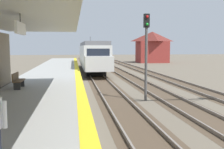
{
  "coord_description": "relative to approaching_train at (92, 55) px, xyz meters",
  "views": [
    {
      "loc": [
        -0.62,
        -0.14,
        3.26
      ],
      "look_at": [
        0.98,
        10.81,
        2.1
      ],
      "focal_mm": 42.38,
      "sensor_mm": 36.0,
      "label": 1
    }
  ],
  "objects": [
    {
      "name": "platform_bench",
      "position": [
        -5.7,
        -19.81,
        -0.8
      ],
      "size": [
        0.45,
        1.6,
        0.88
      ],
      "color": "brown",
      "rests_on": "station_platform"
    },
    {
      "name": "distant_trackside_house",
      "position": [
        13.78,
        18.08,
        1.16
      ],
      "size": [
        6.6,
        5.28,
        6.4
      ],
      "color": "maroon",
      "rests_on": "ground"
    },
    {
      "name": "track_pair_middle",
      "position": [
        3.4,
        -15.27,
        -2.13
      ],
      "size": [
        2.34,
        120.0,
        0.16
      ],
      "color": "#4C3D2D",
      "rests_on": "ground"
    },
    {
      "name": "station_platform",
      "position": [
        -4.4,
        -19.27,
        -1.73
      ],
      "size": [
        5.0,
        80.0,
        0.91
      ],
      "color": "#999993",
      "rests_on": "ground"
    },
    {
      "name": "track_pair_far_side",
      "position": [
        6.8,
        -15.27,
        -2.13
      ],
      "size": [
        2.34,
        120.0,
        0.16
      ],
      "color": "#4C3D2D",
      "rests_on": "ground"
    },
    {
      "name": "rail_signal_post",
      "position": [
        1.79,
        -20.04,
        1.02
      ],
      "size": [
        0.32,
        0.34,
        5.2
      ],
      "color": "#4C4C4C",
      "rests_on": "ground"
    },
    {
      "name": "track_pair_nearest_platform",
      "position": [
        -0.0,
        -15.27,
        -2.13
      ],
      "size": [
        2.34,
        120.0,
        0.16
      ],
      "color": "#4C3D2D",
      "rests_on": "ground"
    },
    {
      "name": "approaching_train",
      "position": [
        0.0,
        0.0,
        0.0
      ],
      "size": [
        2.93,
        19.6,
        4.76
      ],
      "color": "silver",
      "rests_on": "ground"
    }
  ]
}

